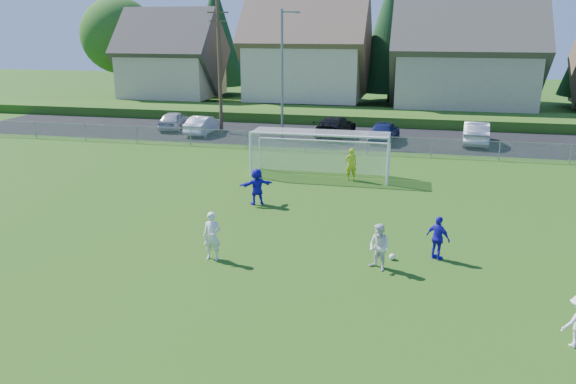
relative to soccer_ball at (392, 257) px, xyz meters
name	(u,v)px	position (x,y,z in m)	size (l,w,h in m)	color
ground	(225,319)	(-4.37, -5.26, -0.11)	(160.00, 160.00, 0.00)	#193D0C
asphalt_lot	(346,137)	(-4.37, 22.24, -0.10)	(60.00, 60.00, 0.00)	black
grass_embankment	(357,116)	(-4.37, 29.74, 0.29)	(70.00, 6.00, 0.80)	#1E420F
soccer_ball	(392,257)	(0.00, 0.00, 0.00)	(0.22, 0.22, 0.22)	white
player_white_a	(212,236)	(-6.16, -1.34, 0.75)	(0.63, 0.41, 1.72)	white
player_white_b	(379,247)	(-0.42, -0.94, 0.69)	(0.78, 0.61, 1.61)	white
player_blue_a	(438,238)	(1.53, 0.41, 0.68)	(0.92, 0.38, 1.58)	#2014BC
player_blue_b	(257,186)	(-6.37, 5.14, 0.74)	(1.57, 0.50, 1.69)	#2014BC
goalkeeper	(351,164)	(-2.65, 10.24, 0.76)	(0.63, 0.41, 1.73)	#B1C817
car_a	(174,120)	(-18.02, 22.41, 0.60)	(1.67, 4.15, 1.41)	#ABAEB3
car_b	(203,125)	(-15.06, 21.00, 0.58)	(1.46, 4.18, 1.38)	silver
car_d	(335,126)	(-5.19, 22.25, 0.64)	(2.10, 5.17, 1.50)	black
car_e	(384,131)	(-1.56, 21.15, 0.62)	(1.73, 4.29, 1.46)	#161E4E
car_f	(476,133)	(4.68, 21.63, 0.67)	(1.66, 4.76, 1.57)	#B3B3B3
soccer_goal	(321,147)	(-4.37, 10.79, 1.52)	(7.42, 1.90, 2.50)	white
chainlink_fence	(336,143)	(-4.37, 16.74, 0.52)	(52.06, 0.06, 1.20)	gray
streetlight	(283,71)	(-8.81, 20.74, 4.73)	(1.38, 0.18, 9.00)	slate
utility_pole	(219,64)	(-13.87, 21.74, 5.04)	(1.60, 0.26, 10.00)	#473321
houses_row	(389,32)	(-2.39, 37.20, 7.22)	(53.90, 11.45, 13.27)	tan
tree_row	(383,35)	(-3.32, 43.47, 6.80)	(65.98, 12.36, 13.80)	#382616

